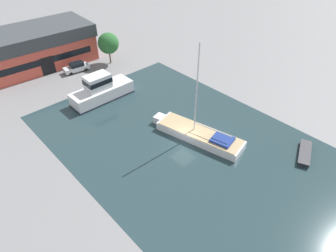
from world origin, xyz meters
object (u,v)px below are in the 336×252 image
parked_car (76,67)px  motor_cruiser (101,90)px  quay_tree_near_building (108,43)px  small_dinghy (305,153)px  sailboat_moored (199,134)px  warehouse_building (35,47)px

parked_car → motor_cruiser: size_ratio=0.47×
quay_tree_near_building → small_dinghy: 37.10m
small_dinghy → quay_tree_near_building: bearing=161.2°
small_dinghy → motor_cruiser: bearing=178.6°
parked_car → quay_tree_near_building: bearing=-93.1°
sailboat_moored → small_dinghy: bearing=-70.2°
quay_tree_near_building → parked_car: bearing=169.3°
parked_car → sailboat_moored: size_ratio=0.36×
warehouse_building → motor_cruiser: bearing=-80.7°
parked_car → motor_cruiser: (-1.79, -10.84, 0.70)m
motor_cruiser → small_dinghy: motor_cruiser is taller
warehouse_building → small_dinghy: warehouse_building is taller
parked_car → motor_cruiser: motor_cruiser is taller
parked_car → motor_cruiser: bearing=178.2°
sailboat_moored → small_dinghy: sailboat_moored is taller
quay_tree_near_building → sailboat_moored: size_ratio=0.45×
parked_car → sailboat_moored: bearing=-168.0°
parked_car → warehouse_building: bearing=34.9°
warehouse_building → quay_tree_near_building: (10.04, -8.38, 0.44)m
motor_cruiser → small_dinghy: 29.28m
warehouse_building → sailboat_moored: bearing=-77.2°
parked_car → sailboat_moored: sailboat_moored is taller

